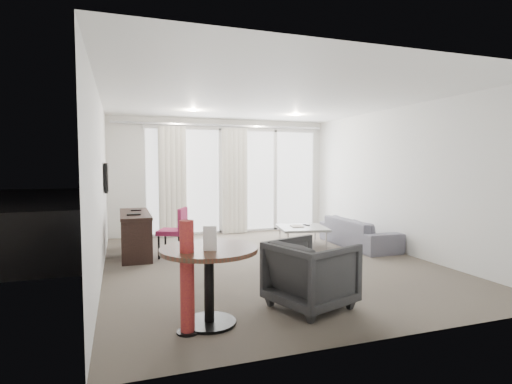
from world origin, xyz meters
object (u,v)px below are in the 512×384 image
object	(u,v)px
desk_chair	(172,232)
red_lamp	(187,277)
coffee_table	(302,237)
desk	(135,234)
tub_armchair	(311,274)
round_table	(209,286)
rattan_chair_b	(293,207)
sofa	(358,232)
rattan_chair_a	(253,205)

from	to	relation	value
desk_chair	red_lamp	world-z (taller)	red_lamp
coffee_table	desk	bearing A→B (deg)	173.26
tub_armchair	red_lamp	bearing A→B (deg)	80.15
desk	coffee_table	size ratio (longest dim) A/B	1.81
round_table	desk_chair	bearing A→B (deg)	89.74
desk	coffee_table	xyz separation A→B (m)	(3.03, -0.36, -0.17)
desk	tub_armchair	bearing A→B (deg)	-62.15
desk_chair	coffee_table	distance (m)	2.46
desk	tub_armchair	size ratio (longest dim) A/B	1.92
desk	red_lamp	world-z (taller)	red_lamp
desk	red_lamp	xyz separation A→B (m)	(0.34, -3.53, 0.16)
desk	rattan_chair_b	world-z (taller)	rattan_chair_b
red_lamp	rattan_chair_b	bearing A→B (deg)	58.13
desk_chair	sofa	distance (m)	3.54
desk_chair	tub_armchair	distance (m)	3.14
coffee_table	rattan_chair_a	xyz separation A→B (m)	(0.23, 3.63, 0.25)
coffee_table	desk_chair	bearing A→B (deg)	-179.85
desk	rattan_chair_b	xyz separation A→B (m)	(4.29, 2.83, 0.02)
tub_armchair	rattan_chair_a	bearing A→B (deg)	-32.69
desk_chair	rattan_chair_b	xyz separation A→B (m)	(3.70, 3.19, -0.03)
desk_chair	rattan_chair_a	world-z (taller)	rattan_chair_a
rattan_chair_a	red_lamp	bearing A→B (deg)	-131.04
rattan_chair_a	rattan_chair_b	size ratio (longest dim) A/B	1.14
sofa	rattan_chair_b	world-z (taller)	rattan_chair_b
round_table	coffee_table	bearing A→B (deg)	50.92
round_table	coffee_table	size ratio (longest dim) A/B	1.10
desk_chair	sofa	bearing A→B (deg)	20.22
tub_armchair	sofa	world-z (taller)	tub_armchair
tub_armchair	rattan_chair_b	xyz separation A→B (m)	(2.55, 6.12, 0.02)
rattan_chair_a	rattan_chair_b	world-z (taller)	rattan_chair_a
rattan_chair_a	desk_chair	bearing A→B (deg)	-144.13
round_table	sofa	bearing A→B (deg)	38.13
red_lamp	sofa	bearing A→B (deg)	37.71
round_table	red_lamp	distance (m)	0.31
sofa	rattan_chair_b	size ratio (longest dim) A/B	2.35
desk_chair	sofa	world-z (taller)	desk_chair
round_table	rattan_chair_b	distance (m)	7.25
round_table	sofa	distance (m)	4.50
coffee_table	sofa	xyz separation A→B (m)	(1.08, -0.25, 0.07)
desk	desk_chair	bearing A→B (deg)	-31.90
tub_armchair	rattan_chair_a	size ratio (longest dim) A/B	0.92
coffee_table	rattan_chair_b	distance (m)	3.43
desk	desk_chair	world-z (taller)	desk_chair
rattan_chair_b	tub_armchair	bearing A→B (deg)	-102.31
round_table	sofa	world-z (taller)	round_table
sofa	rattan_chair_b	xyz separation A→B (m)	(0.18, 3.44, 0.12)
round_table	tub_armchair	bearing A→B (deg)	4.92
desk	tub_armchair	world-z (taller)	tub_armchair
red_lamp	rattan_chair_a	distance (m)	7.40
round_table	red_lamp	bearing A→B (deg)	-149.20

